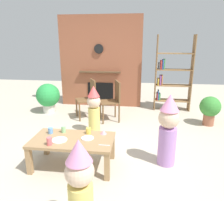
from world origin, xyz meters
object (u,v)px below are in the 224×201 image
object	(u,v)px
paper_cup_near_right	(63,129)
potted_plant_tall	(210,108)
bookshelf	(170,76)
paper_plate_rear	(88,138)
dining_chair_middle	(113,99)
paper_cup_near_left	(50,131)
child_with_cone_hat	(80,185)
dining_chair_left	(89,96)
potted_plant_short	(48,96)
coffee_table	(73,143)
paper_plate_front	(59,140)
paper_cup_center	(49,141)
birthday_cake_slice	(103,132)
child_in_pink	(168,128)
child_by_the_chairs	(94,108)
paper_cup_far_left	(88,131)

from	to	relation	value
paper_cup_near_right	potted_plant_tall	bearing A→B (deg)	32.75
bookshelf	paper_plate_rear	bearing A→B (deg)	-117.54
bookshelf	dining_chair_middle	bearing A→B (deg)	-144.04
paper_cup_near_left	child_with_cone_hat	world-z (taller)	child_with_cone_hat
paper_plate_rear	dining_chair_left	size ratio (longest dim) A/B	0.20
bookshelf	dining_chair_middle	xyz separation A→B (m)	(-1.34, -0.97, -0.38)
potted_plant_tall	potted_plant_short	world-z (taller)	potted_plant_short
paper_cup_near_right	dining_chair_middle	xyz separation A→B (m)	(0.55, 1.71, 0.04)
child_with_cone_hat	potted_plant_tall	bearing A→B (deg)	-55.31
coffee_table	child_with_cone_hat	world-z (taller)	child_with_cone_hat
paper_plate_front	potted_plant_short	bearing A→B (deg)	116.66
child_with_cone_hat	potted_plant_short	size ratio (longest dim) A/B	1.31
coffee_table	paper_cup_center	size ratio (longest dim) A/B	10.55
birthday_cake_slice	child_in_pink	size ratio (longest dim) A/B	0.09
paper_cup_center	child_with_cone_hat	bearing A→B (deg)	-52.33
child_in_pink	dining_chair_middle	xyz separation A→B (m)	(-0.98, 1.67, -0.05)
bookshelf	child_with_cone_hat	bearing A→B (deg)	-108.03
paper_cup_near_right	child_with_cone_hat	world-z (taller)	child_with_cone_hat
child_in_pink	child_by_the_chairs	bearing A→B (deg)	-46.83
birthday_cake_slice	child_with_cone_hat	size ratio (longest dim) A/B	0.10
paper_plate_rear	bookshelf	bearing A→B (deg)	62.46
child_with_cone_hat	coffee_table	bearing A→B (deg)	-0.00
paper_cup_near_left	paper_cup_center	world-z (taller)	paper_cup_center
paper_cup_far_left	dining_chair_middle	world-z (taller)	dining_chair_middle
dining_chair_middle	birthday_cake_slice	bearing A→B (deg)	71.88
bookshelf	child_by_the_chairs	size ratio (longest dim) A/B	2.02
paper_cup_center	child_with_cone_hat	size ratio (longest dim) A/B	0.11
child_with_cone_hat	dining_chair_left	xyz separation A→B (m)	(-0.64, 3.08, 0.00)
paper_plate_rear	potted_plant_short	size ratio (longest dim) A/B	0.24
coffee_table	dining_chair_left	size ratio (longest dim) A/B	1.28
coffee_table	paper_cup_near_right	size ratio (longest dim) A/B	11.92
coffee_table	paper_cup_center	world-z (taller)	paper_cup_center
paper_cup_center	potted_plant_short	bearing A→B (deg)	113.78
paper_cup_near_right	child_in_pink	bearing A→B (deg)	1.32
paper_cup_near_right	paper_plate_rear	bearing A→B (deg)	-21.57
child_with_cone_hat	dining_chair_middle	world-z (taller)	child_with_cone_hat
child_by_the_chairs	paper_cup_center	bearing A→B (deg)	-9.26
coffee_table	paper_plate_front	world-z (taller)	paper_plate_front
dining_chair_left	bookshelf	bearing A→B (deg)	177.37
paper_cup_far_left	paper_plate_rear	size ratio (longest dim) A/B	0.51
paper_plate_rear	birthday_cake_slice	distance (m)	0.27
dining_chair_middle	bookshelf	bearing A→B (deg)	-164.02
coffee_table	paper_plate_rear	bearing A→B (deg)	8.76
coffee_table	paper_cup_near_left	bearing A→B (deg)	160.57
paper_plate_front	potted_plant_tall	distance (m)	3.23
paper_cup_near_left	paper_plate_front	distance (m)	0.30
paper_cup_near_right	child_by_the_chairs	bearing A→B (deg)	75.76
paper_cup_near_left	child_with_cone_hat	distance (m)	1.43
bookshelf	child_with_cone_hat	size ratio (longest dim) A/B	1.98
paper_cup_near_right	paper_plate_front	distance (m)	0.27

